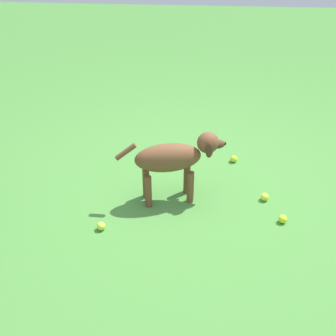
{
  "coord_description": "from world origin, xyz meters",
  "views": [
    {
      "loc": [
        -0.02,
        -2.98,
        2.14
      ],
      "look_at": [
        -0.24,
        -0.18,
        0.3
      ],
      "focal_mm": 45.17,
      "sensor_mm": 36.0,
      "label": 1
    }
  ],
  "objects_px": {
    "dog": "(174,158)",
    "tennis_ball_3": "(234,159)",
    "tennis_ball_4": "(187,163)",
    "tennis_ball_1": "(265,197)",
    "tennis_ball_0": "(283,219)",
    "tennis_ball_2": "(101,226)"
  },
  "relations": [
    {
      "from": "tennis_ball_1",
      "to": "tennis_ball_2",
      "type": "distance_m",
      "value": 1.35
    },
    {
      "from": "dog",
      "to": "tennis_ball_4",
      "type": "xyz_separation_m",
      "value": [
        0.09,
        0.49,
        -0.36
      ]
    },
    {
      "from": "tennis_ball_2",
      "to": "tennis_ball_3",
      "type": "relative_size",
      "value": 1.0
    },
    {
      "from": "dog",
      "to": "tennis_ball_1",
      "type": "xyz_separation_m",
      "value": [
        0.75,
        0.03,
        -0.36
      ]
    },
    {
      "from": "dog",
      "to": "tennis_ball_4",
      "type": "relative_size",
      "value": 12.97
    },
    {
      "from": "tennis_ball_1",
      "to": "tennis_ball_2",
      "type": "relative_size",
      "value": 1.0
    },
    {
      "from": "tennis_ball_2",
      "to": "tennis_ball_4",
      "type": "distance_m",
      "value": 1.11
    },
    {
      "from": "dog",
      "to": "tennis_ball_3",
      "type": "distance_m",
      "value": 0.88
    },
    {
      "from": "dog",
      "to": "tennis_ball_4",
      "type": "bearing_deg",
      "value": 65.9
    },
    {
      "from": "tennis_ball_0",
      "to": "tennis_ball_1",
      "type": "relative_size",
      "value": 1.0
    },
    {
      "from": "tennis_ball_0",
      "to": "tennis_ball_2",
      "type": "height_order",
      "value": "same"
    },
    {
      "from": "dog",
      "to": "tennis_ball_1",
      "type": "relative_size",
      "value": 12.97
    },
    {
      "from": "dog",
      "to": "tennis_ball_0",
      "type": "height_order",
      "value": "dog"
    },
    {
      "from": "tennis_ball_3",
      "to": "tennis_ball_2",
      "type": "bearing_deg",
      "value": -135.18
    },
    {
      "from": "tennis_ball_3",
      "to": "tennis_ball_4",
      "type": "relative_size",
      "value": 1.0
    },
    {
      "from": "tennis_ball_2",
      "to": "tennis_ball_4",
      "type": "relative_size",
      "value": 1.0
    },
    {
      "from": "tennis_ball_2",
      "to": "tennis_ball_3",
      "type": "distance_m",
      "value": 1.48
    },
    {
      "from": "dog",
      "to": "tennis_ball_3",
      "type": "bearing_deg",
      "value": 34.9
    },
    {
      "from": "tennis_ball_0",
      "to": "dog",
      "type": "bearing_deg",
      "value": 164.04
    },
    {
      "from": "tennis_ball_1",
      "to": "tennis_ball_3",
      "type": "height_order",
      "value": "same"
    },
    {
      "from": "tennis_ball_2",
      "to": "tennis_ball_1",
      "type": "bearing_deg",
      "value": 20.02
    },
    {
      "from": "tennis_ball_0",
      "to": "tennis_ball_1",
      "type": "xyz_separation_m",
      "value": [
        -0.11,
        0.27,
        0.0
      ]
    }
  ]
}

